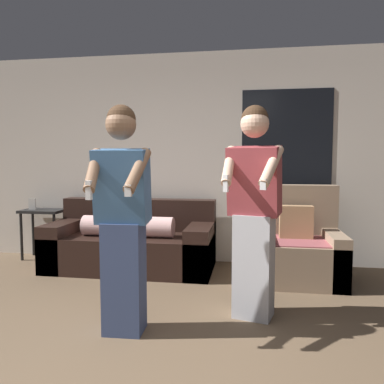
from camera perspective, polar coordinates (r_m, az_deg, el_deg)
name	(u,v)px	position (r m, az deg, el deg)	size (l,w,h in m)	color
wall_back	(190,158)	(4.91, -0.36, 5.18)	(6.54, 0.07, 2.70)	silver
couch	(132,244)	(4.70, -9.11, -7.79)	(1.99, 0.90, 0.83)	black
armchair	(295,249)	(4.37, 15.49, -8.33)	(0.97, 0.84, 1.04)	#937A60
side_table	(43,218)	(5.42, -21.80, -3.75)	(0.55, 0.35, 0.82)	black
person_left	(123,217)	(2.86, -10.53, -3.81)	(0.46, 0.48, 1.73)	#384770
person_right	(254,210)	(3.13, 9.42, -2.74)	(0.49, 0.56, 1.76)	#B2B2B7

